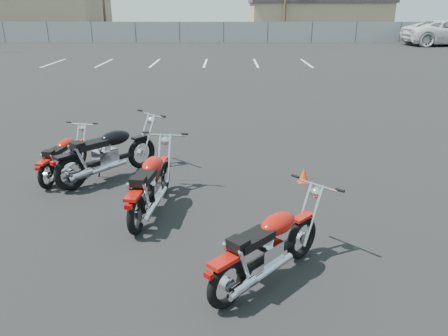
{
  "coord_description": "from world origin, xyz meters",
  "views": [
    {
      "loc": [
        0.23,
        -6.36,
        3.27
      ],
      "look_at": [
        0.2,
        0.6,
        0.65
      ],
      "focal_mm": 35.0,
      "sensor_mm": 36.0,
      "label": 1
    }
  ],
  "objects_px": {
    "motorcycle_second_black": "(108,154)",
    "motorcycle_third_red": "(151,184)",
    "motorcycle_front_red": "(64,157)",
    "motorcycle_rear_red": "(268,247)"
  },
  "relations": [
    {
      "from": "motorcycle_front_red",
      "to": "motorcycle_third_red",
      "type": "relative_size",
      "value": 0.83
    },
    {
      "from": "motorcycle_third_red",
      "to": "motorcycle_second_black",
      "type": "bearing_deg",
      "value": 126.33
    },
    {
      "from": "motorcycle_front_red",
      "to": "motorcycle_rear_red",
      "type": "height_order",
      "value": "motorcycle_rear_red"
    },
    {
      "from": "motorcycle_second_black",
      "to": "motorcycle_third_red",
      "type": "bearing_deg",
      "value": -53.67
    },
    {
      "from": "motorcycle_third_red",
      "to": "motorcycle_front_red",
      "type": "bearing_deg",
      "value": 141.53
    },
    {
      "from": "motorcycle_third_red",
      "to": "motorcycle_rear_red",
      "type": "distance_m",
      "value": 2.62
    },
    {
      "from": "motorcycle_front_red",
      "to": "motorcycle_third_red",
      "type": "height_order",
      "value": "motorcycle_third_red"
    },
    {
      "from": "motorcycle_front_red",
      "to": "motorcycle_second_black",
      "type": "bearing_deg",
      "value": -7.38
    },
    {
      "from": "motorcycle_second_black",
      "to": "motorcycle_third_red",
      "type": "distance_m",
      "value": 1.83
    },
    {
      "from": "motorcycle_third_red",
      "to": "motorcycle_rear_red",
      "type": "relative_size",
      "value": 1.23
    }
  ]
}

